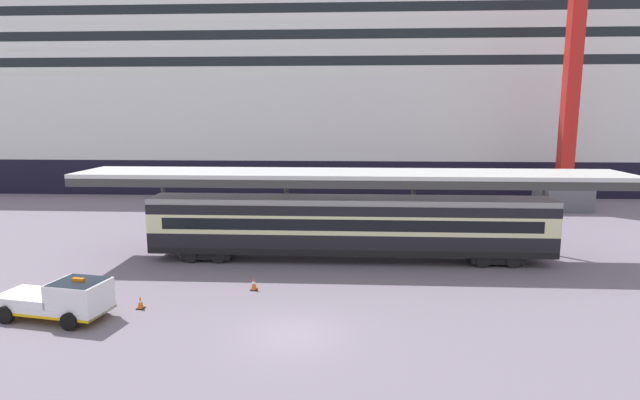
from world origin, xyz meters
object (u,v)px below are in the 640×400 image
cruise_ship (238,88)px  dockside_crane (581,11)px  train_carriage (349,225)px  service_truck (62,298)px  traffic_cone_mid (254,284)px  traffic_cone_near (140,302)px  quay_bollard (85,301)px

cruise_ship → dockside_crane: bearing=-29.9°
train_carriage → service_truck: 16.69m
train_carriage → traffic_cone_mid: (-5.09, -5.92, -1.97)m
cruise_ship → traffic_cone_near: cruise_ship is taller
traffic_cone_near → traffic_cone_mid: 5.78m
dockside_crane → train_carriage: bearing=-138.2°
cruise_ship → service_truck: cruise_ship is taller
cruise_ship → train_carriage: 44.95m
service_truck → traffic_cone_mid: bearing=28.4°
traffic_cone_mid → quay_bollard: 8.20m
traffic_cone_mid → dockside_crane: 41.09m
train_carriage → traffic_cone_mid: bearing=-130.7°
service_truck → traffic_cone_mid: (8.01, 4.34, -0.64)m
cruise_ship → service_truck: 52.45m
service_truck → traffic_cone_near: bearing=25.2°
service_truck → dockside_crane: size_ratio=0.09×
traffic_cone_near → traffic_cone_mid: traffic_cone_mid is taller
train_carriage → traffic_cone_near: train_carriage is taller
traffic_cone_near → quay_bollard: quay_bollard is taller
cruise_ship → service_truck: size_ratio=32.33×
train_carriage → traffic_cone_near: (-10.08, -8.84, -2.00)m
traffic_cone_mid → train_carriage: bearing=49.3°
train_carriage → quay_bollard: train_carriage is taller
cruise_ship → train_carriage: cruise_ship is taller
quay_bollard → cruise_ship: bearing=93.6°
cruise_ship → traffic_cone_near: 51.48m
service_truck → traffic_cone_near: service_truck is taller
cruise_ship → quay_bollard: size_ratio=184.06×
traffic_cone_mid → dockside_crane: bearing=43.4°
traffic_cone_near → dockside_crane: (31.63, 28.11, 18.57)m
traffic_cone_mid → dockside_crane: (26.64, 25.20, 18.54)m
cruise_ship → service_truck: (2.61, -50.99, -12.01)m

